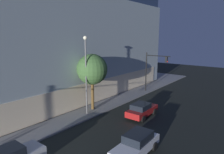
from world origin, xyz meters
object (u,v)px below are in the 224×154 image
at_px(street_lamp_sidewalk, 86,67).
at_px(car_red, 142,110).
at_px(traffic_light_far_corner, 153,66).
at_px(sidewalk_tree, 92,70).
at_px(modern_building, 42,39).
at_px(car_white, 136,144).

bearing_deg(street_lamp_sidewalk, car_red, -56.93).
height_order(traffic_light_far_corner, sidewalk_tree, sidewalk_tree).
xyz_separation_m(traffic_light_far_corner, sidewalk_tree, (-11.89, 2.08, 0.77)).
height_order(sidewalk_tree, car_red, sidewalk_tree).
bearing_deg(car_red, modern_building, 86.87).
relative_size(street_lamp_sidewalk, car_white, 1.85).
bearing_deg(car_white, modern_building, 71.35).
xyz_separation_m(modern_building, sidewalk_tree, (-2.99, -14.55, -3.43)).
bearing_deg(street_lamp_sidewalk, traffic_light_far_corner, -6.32).
distance_m(traffic_light_far_corner, street_lamp_sidewalk, 13.63).
xyz_separation_m(street_lamp_sidewalk, sidewalk_tree, (1.60, 0.58, -0.56)).
height_order(traffic_light_far_corner, street_lamp_sidewalk, street_lamp_sidewalk).
distance_m(modern_building, sidewalk_tree, 15.25).
bearing_deg(street_lamp_sidewalk, sidewalk_tree, 20.00).
distance_m(modern_building, traffic_light_far_corner, 19.32).
bearing_deg(car_white, sidewalk_tree, 61.62).
bearing_deg(traffic_light_far_corner, car_red, -159.07).
bearing_deg(car_red, traffic_light_far_corner, 20.93).
bearing_deg(sidewalk_tree, modern_building, 78.40).
height_order(modern_building, car_white, modern_building).
distance_m(sidewalk_tree, car_white, 11.59).
bearing_deg(sidewalk_tree, car_red, -72.44).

